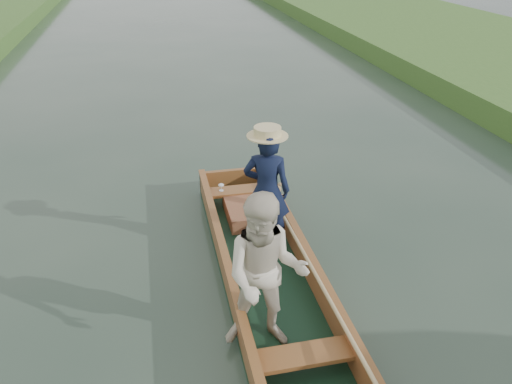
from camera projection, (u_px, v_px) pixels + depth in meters
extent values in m
plane|color=#283D30|center=(266.00, 279.00, 6.36)|extent=(120.00, 120.00, 0.00)
cube|color=black|center=(266.00, 277.00, 6.34)|extent=(1.10, 5.00, 0.08)
cube|color=brown|center=(226.00, 269.00, 6.15)|extent=(0.08, 5.00, 0.32)
cube|color=brown|center=(305.00, 259.00, 6.34)|extent=(0.08, 5.00, 0.32)
cube|color=brown|center=(233.00, 178.00, 8.37)|extent=(1.10, 0.08, 0.32)
cube|color=brown|center=(226.00, 257.00, 6.07)|extent=(0.10, 5.00, 0.04)
cube|color=brown|center=(306.00, 247.00, 6.26)|extent=(0.10, 5.00, 0.04)
cube|color=brown|center=(239.00, 190.00, 7.86)|extent=(0.94, 0.30, 0.05)
cube|color=brown|center=(304.00, 355.00, 4.84)|extent=(0.94, 0.30, 0.05)
imported|color=black|center=(267.00, 191.00, 6.51)|extent=(0.71, 0.58, 1.69)
cylinder|color=beige|center=(267.00, 133.00, 6.14)|extent=(0.52, 0.52, 0.12)
imported|color=beige|center=(266.00, 275.00, 4.89)|extent=(0.99, 0.85, 1.75)
cube|color=#9E3833|center=(255.00, 210.00, 7.53)|extent=(0.85, 0.90, 0.22)
sphere|color=#A38156|center=(276.00, 198.00, 7.39)|extent=(0.21, 0.21, 0.21)
sphere|color=#A38156|center=(276.00, 189.00, 7.31)|extent=(0.16, 0.16, 0.16)
sphere|color=#A38156|center=(272.00, 185.00, 7.27)|extent=(0.06, 0.06, 0.06)
sphere|color=#A38156|center=(280.00, 184.00, 7.29)|extent=(0.06, 0.06, 0.06)
sphere|color=#A38156|center=(277.00, 192.00, 7.26)|extent=(0.06, 0.06, 0.06)
sphere|color=#A38156|center=(270.00, 198.00, 7.34)|extent=(0.07, 0.07, 0.07)
sphere|color=#A38156|center=(282.00, 196.00, 7.38)|extent=(0.07, 0.07, 0.07)
sphere|color=#A38156|center=(272.00, 205.00, 7.40)|extent=(0.08, 0.08, 0.08)
sphere|color=#A38156|center=(279.00, 204.00, 7.42)|extent=(0.08, 0.08, 0.08)
cylinder|color=silver|center=(221.00, 191.00, 7.79)|extent=(0.07, 0.07, 0.01)
cylinder|color=silver|center=(221.00, 188.00, 7.77)|extent=(0.01, 0.01, 0.08)
ellipsoid|color=silver|center=(221.00, 185.00, 7.75)|extent=(0.09, 0.09, 0.05)
cylinder|color=tan|center=(305.00, 254.00, 6.05)|extent=(0.04, 4.27, 0.19)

